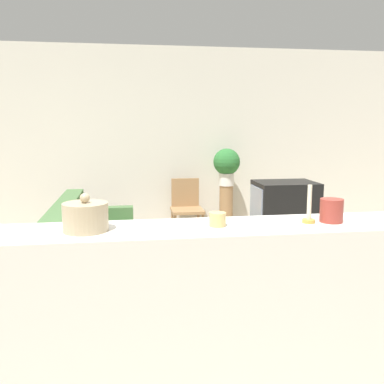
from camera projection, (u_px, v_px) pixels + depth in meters
The scene contains 13 objects.
ground_plane at pixel (178, 351), 3.06m from camera, with size 14.00×14.00×0.00m, color tan.
wall_back at pixel (149, 142), 6.20m from camera, with size 9.00×0.06×2.70m.
couch at pixel (92, 252), 4.46m from camera, with size 0.81×2.01×0.81m.
tv_stand at pixel (284, 243), 4.96m from camera, with size 0.71×0.55×0.48m.
television at pixel (284, 203), 4.88m from camera, with size 0.69×0.52×0.48m.
wooden_chair at pixel (186, 206), 6.04m from camera, with size 0.44×0.44×0.84m.
plant_stand at pixel (226, 211), 6.18m from camera, with size 0.19×0.19×0.74m.
potted_plant at pixel (227, 164), 6.08m from camera, with size 0.38×0.38×0.53m.
foreground_counter at pixel (192, 323), 2.32m from camera, with size 2.99×0.44×1.07m.
decorative_bowl at pixel (85, 217), 2.14m from camera, with size 0.23×0.23×0.19m.
candle_jar at pixel (218, 219), 2.25m from camera, with size 0.09×0.09×0.07m.
candlestick at pixel (309, 211), 2.32m from camera, with size 0.07×0.07×0.21m.
coffee_tin at pixel (331, 210), 2.34m from camera, with size 0.13×0.13×0.13m.
Camera 1 is at (-0.33, -2.83, 1.61)m, focal length 40.00 mm.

